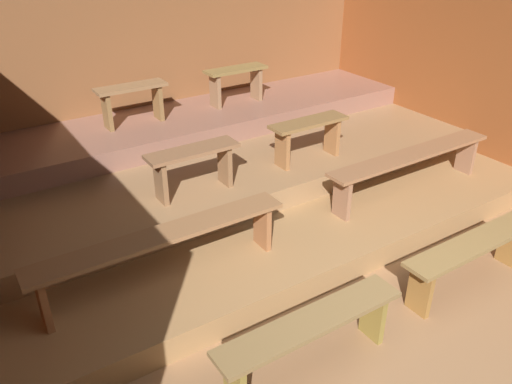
{
  "coord_description": "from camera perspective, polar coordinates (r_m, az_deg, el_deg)",
  "views": [
    {
      "loc": [
        -2.63,
        -1.42,
        2.87
      ],
      "look_at": [
        -0.28,
        2.2,
        0.55
      ],
      "focal_mm": 36.3,
      "sensor_mm": 36.0,
      "label": 1
    }
  ],
  "objects": [
    {
      "name": "bench_floor_right",
      "position": [
        4.76,
        22.67,
        -6.17
      ],
      "size": [
        1.45,
        0.27,
        0.46
      ],
      "color": "olive",
      "rests_on": "ground"
    },
    {
      "name": "bench_lower_right",
      "position": [
        5.64,
        16.73,
        3.31
      ],
      "size": [
        2.11,
        0.27,
        0.46
      ],
      "color": "#936441",
      "rests_on": "platform_lower"
    },
    {
      "name": "platform_middle",
      "position": [
        6.09,
        -4.33,
        3.75
      ],
      "size": [
        5.87,
        2.49,
        0.23
      ],
      "primitive_type": "cube",
      "color": "#9A734C",
      "rests_on": "platform_lower"
    },
    {
      "name": "bench_middle_left",
      "position": [
        4.96,
        -6.94,
        3.29
      ],
      "size": [
        0.9,
        0.27,
        0.46
      ],
      "color": "#8A5F3F",
      "rests_on": "platform_middle"
    },
    {
      "name": "wall_back",
      "position": [
        6.87,
        -10.01,
        14.86
      ],
      "size": [
        6.67,
        0.06,
        2.65
      ],
      "primitive_type": "cube",
      "color": "brown",
      "rests_on": "ground"
    },
    {
      "name": "bench_lower_left",
      "position": [
        4.13,
        -10.22,
        -5.54
      ],
      "size": [
        2.11,
        0.27,
        0.46
      ],
      "color": "#92643F",
      "rests_on": "platform_lower"
    },
    {
      "name": "ground",
      "position": [
        5.44,
        1.55,
        -4.08
      ],
      "size": [
        6.67,
        5.51,
        0.08
      ],
      "primitive_type": "cube",
      "color": "#956B47"
    },
    {
      "name": "bench_middle_right",
      "position": [
        5.65,
        5.8,
        6.54
      ],
      "size": [
        0.9,
        0.27,
        0.46
      ],
      "color": "olive",
      "rests_on": "platform_middle"
    },
    {
      "name": "platform_lower",
      "position": [
        5.79,
        -1.76,
        -0.13
      ],
      "size": [
        5.87,
        3.52,
        0.23
      ],
      "primitive_type": "cube",
      "color": "#A17649",
      "rests_on": "ground"
    },
    {
      "name": "platform_upper",
      "position": [
        6.53,
        -7.2,
        7.57
      ],
      "size": [
        5.87,
        1.2,
        0.23
      ],
      "primitive_type": "cube",
      "color": "#8E6150",
      "rests_on": "platform_middle"
    },
    {
      "name": "bench_floor_left",
      "position": [
        3.68,
        6.03,
        -15.1
      ],
      "size": [
        1.45,
        0.27,
        0.46
      ],
      "color": "olive",
      "rests_on": "ground"
    },
    {
      "name": "bench_upper_right",
      "position": [
        6.75,
        -2.21,
        12.34
      ],
      "size": [
        0.81,
        0.27,
        0.46
      ],
      "color": "olive",
      "rests_on": "platform_upper"
    },
    {
      "name": "bench_upper_left",
      "position": [
        6.18,
        -13.51,
        10.09
      ],
      "size": [
        0.81,
        0.27,
        0.46
      ],
      "color": "olive",
      "rests_on": "platform_upper"
    },
    {
      "name": "wall_right",
      "position": [
        6.92,
        23.0,
        13.21
      ],
      "size": [
        0.06,
        5.51,
        2.65
      ],
      "primitive_type": "cube",
      "color": "brown",
      "rests_on": "ground"
    }
  ]
}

